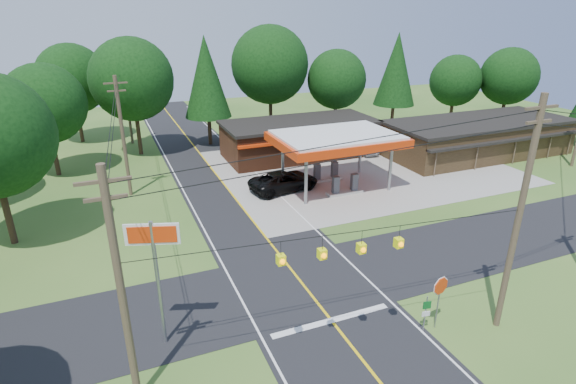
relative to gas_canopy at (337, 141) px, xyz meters
name	(u,v)px	position (x,y,z in m)	size (l,w,h in m)	color
ground	(302,284)	(-9.00, -13.00, -4.27)	(120.00, 120.00, 0.00)	#345E21
main_highway	(302,284)	(-9.00, -13.00, -4.26)	(8.00, 120.00, 0.02)	black
cross_road	(302,284)	(-9.00, -13.00, -4.25)	(70.00, 7.00, 0.02)	black
lane_center_yellow	(302,284)	(-9.00, -13.00, -4.24)	(0.15, 110.00, 0.00)	yellow
gas_canopy	(337,141)	(0.00, 0.00, 0.00)	(10.60, 7.40, 4.88)	gray
convenience_store	(300,138)	(1.00, 9.98, -2.35)	(16.40, 7.55, 3.80)	#4C2615
strip_building	(477,137)	(19.00, 2.98, -2.35)	(20.40, 8.75, 3.80)	#322414
utility_pole_near_right	(519,217)	(-1.50, -20.00, 1.69)	(1.80, 0.30, 11.50)	#473828
utility_pole_near_left	(121,290)	(-18.50, -18.00, 0.93)	(1.80, 0.30, 10.00)	#473828
utility_pole_far_left	(123,136)	(-17.00, 5.00, 0.93)	(1.80, 0.30, 10.00)	#473828
utility_pole_north	(127,103)	(-15.50, 22.00, 0.48)	(0.30, 0.30, 9.50)	#473828
overhead_beacons	(343,235)	(-10.00, -19.00, 1.95)	(17.04, 2.04, 1.03)	black
treeline_backdrop	(211,90)	(-8.18, 11.01, 3.22)	(70.27, 51.59, 13.30)	#332316
suv_car	(284,181)	(-4.50, 0.96, -3.41)	(6.16, 6.16, 1.71)	black
sedan_car	(365,146)	(8.00, 8.00, -3.52)	(4.39, 4.39, 1.50)	silver
big_stop_sign	(155,256)	(-17.00, -15.01, 0.39)	(2.26, 0.82, 6.33)	gray
octagonal_stop_sign	(440,290)	(-4.50, -19.01, -2.06)	(0.99, 0.22, 2.92)	gray
route_sign_post	(426,311)	(-5.20, -19.02, -3.08)	(0.41, 0.12, 2.00)	gray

